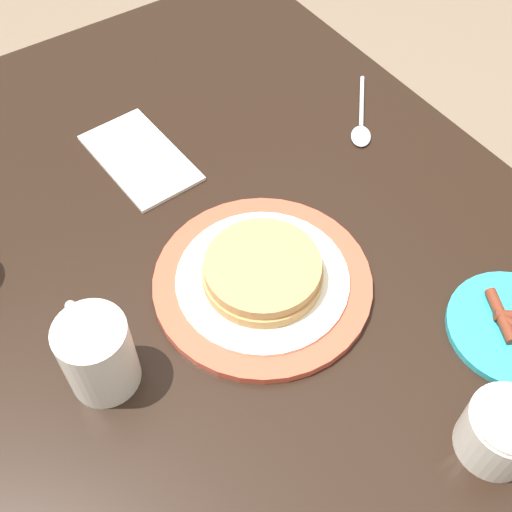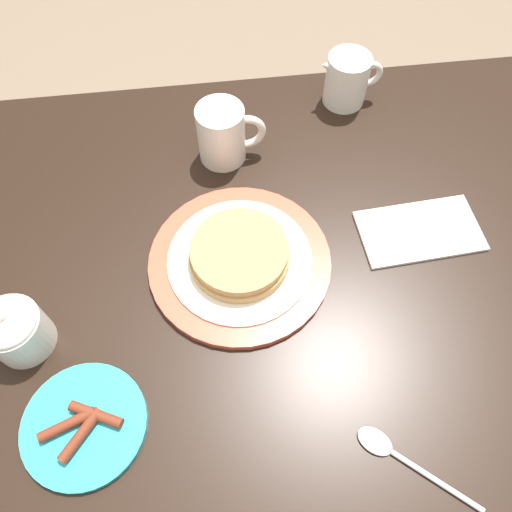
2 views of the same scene
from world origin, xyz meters
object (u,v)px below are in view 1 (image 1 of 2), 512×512
at_px(spoon, 361,124).
at_px(pancake_plate, 263,277).
at_px(coffee_mug, 96,352).
at_px(napkin, 140,158).
at_px(sugar_bowl, 504,428).

bearing_deg(spoon, pancake_plate, 118.66).
xyz_separation_m(pancake_plate, coffee_mug, (-0.00, 0.22, 0.04)).
distance_m(pancake_plate, coffee_mug, 0.23).
xyz_separation_m(napkin, spoon, (-0.13, -0.32, 0.00)).
relative_size(sugar_bowl, spoon, 0.68).
bearing_deg(sugar_bowl, pancake_plate, 15.56).
distance_m(pancake_plate, sugar_bowl, 0.32).
height_order(sugar_bowl, napkin, sugar_bowl).
relative_size(sugar_bowl, napkin, 0.48).
distance_m(coffee_mug, sugar_bowl, 0.44).
height_order(pancake_plate, sugar_bowl, sugar_bowl).
bearing_deg(napkin, spoon, -111.69).
bearing_deg(spoon, sugar_bowl, 155.97).
relative_size(coffee_mug, napkin, 0.59).
xyz_separation_m(pancake_plate, napkin, (0.29, 0.02, -0.01)).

